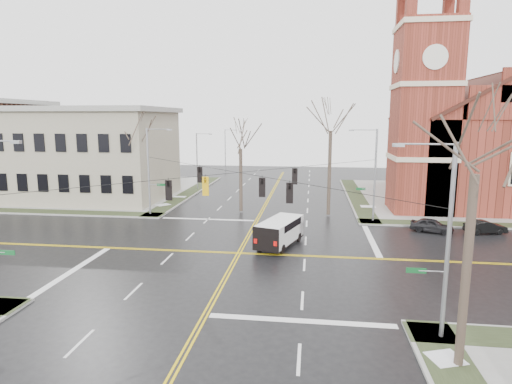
# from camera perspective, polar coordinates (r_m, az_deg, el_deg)

# --- Properties ---
(ground) EXTENTS (120.00, 120.00, 0.00)m
(ground) POSITION_cam_1_polar(r_m,az_deg,el_deg) (32.96, -2.28, -8.14)
(ground) COLOR black
(ground) RESTS_ON ground
(sidewalks) EXTENTS (80.00, 80.00, 0.17)m
(sidewalks) POSITION_cam_1_polar(r_m,az_deg,el_deg) (32.93, -2.28, -8.02)
(sidewalks) COLOR gray
(sidewalks) RESTS_ON ground
(road_markings) EXTENTS (100.00, 100.00, 0.01)m
(road_markings) POSITION_cam_1_polar(r_m,az_deg,el_deg) (32.95, -2.28, -8.13)
(road_markings) COLOR gold
(road_markings) RESTS_ON ground
(church) EXTENTS (24.28, 27.48, 27.50)m
(church) POSITION_cam_1_polar(r_m,az_deg,el_deg) (58.99, 26.89, 7.10)
(church) COLOR maroon
(church) RESTS_ON ground
(civic_building_a) EXTENTS (18.00, 14.00, 11.00)m
(civic_building_a) POSITION_cam_1_polar(r_m,az_deg,el_deg) (57.96, -20.80, 4.57)
(civic_building_a) COLOR gray
(civic_building_a) RESTS_ON ground
(signal_pole_ne) EXTENTS (2.75, 0.22, 9.00)m
(signal_pole_ne) POSITION_cam_1_polar(r_m,az_deg,el_deg) (43.12, 15.37, 2.53)
(signal_pole_ne) COLOR gray
(signal_pole_ne) RESTS_ON ground
(signal_pole_nw) EXTENTS (2.75, 0.22, 9.00)m
(signal_pole_nw) POSITION_cam_1_polar(r_m,az_deg,el_deg) (45.85, -13.95, 3.01)
(signal_pole_nw) COLOR gray
(signal_pole_nw) RESTS_ON ground
(signal_pole_se) EXTENTS (2.75, 0.22, 9.00)m
(signal_pole_se) POSITION_cam_1_polar(r_m,az_deg,el_deg) (20.95, 23.86, -5.44)
(signal_pole_se) COLOR gray
(signal_pole_se) RESTS_ON ground
(span_wires) EXTENTS (23.02, 23.02, 0.03)m
(span_wires) POSITION_cam_1_polar(r_m,az_deg,el_deg) (31.60, -2.36, 2.61)
(span_wires) COLOR black
(span_wires) RESTS_ON ground
(traffic_signals) EXTENTS (8.21, 8.26, 1.30)m
(traffic_signals) POSITION_cam_1_polar(r_m,az_deg,el_deg) (31.05, -2.56, 1.09)
(traffic_signals) COLOR black
(traffic_signals) RESTS_ON ground
(streetlight_north_a) EXTENTS (2.30, 0.20, 8.00)m
(streetlight_north_a) POSITION_cam_1_polar(r_m,az_deg,el_deg) (61.29, -7.74, 4.40)
(streetlight_north_a) COLOR gray
(streetlight_north_a) RESTS_ON ground
(streetlight_north_b) EXTENTS (2.30, 0.20, 8.00)m
(streetlight_north_b) POSITION_cam_1_polar(r_m,az_deg,el_deg) (80.70, -4.03, 5.75)
(streetlight_north_b) COLOR gray
(streetlight_north_b) RESTS_ON ground
(cargo_van) EXTENTS (3.78, 5.95, 2.12)m
(cargo_van) POSITION_cam_1_polar(r_m,az_deg,el_deg) (34.66, 3.31, -5.09)
(cargo_van) COLOR white
(cargo_van) RESTS_ON ground
(parked_car_a) EXTENTS (3.97, 2.79, 1.25)m
(parked_car_a) POSITION_cam_1_polar(r_m,az_deg,el_deg) (41.73, 22.40, -4.14)
(parked_car_a) COLOR black
(parked_car_a) RESTS_ON ground
(parked_car_b) EXTENTS (3.75, 1.93, 1.18)m
(parked_car_b) POSITION_cam_1_polar(r_m,az_deg,el_deg) (43.30, 28.26, -4.14)
(parked_car_b) COLOR black
(parked_car_b) RESTS_ON ground
(tree_nw_far) EXTENTS (4.00, 4.00, 11.28)m
(tree_nw_far) POSITION_cam_1_polar(r_m,az_deg,el_deg) (48.71, -15.65, 7.12)
(tree_nw_far) COLOR #3A2D25
(tree_nw_far) RESTS_ON ground
(tree_nw_near) EXTENTS (4.00, 4.00, 10.14)m
(tree_nw_near) POSITION_cam_1_polar(r_m,az_deg,el_deg) (45.82, -2.07, 6.30)
(tree_nw_near) COLOR #3A2D25
(tree_nw_near) RESTS_ON ground
(tree_ne) EXTENTS (4.00, 4.00, 13.10)m
(tree_ne) POSITION_cam_1_polar(r_m,az_deg,el_deg) (44.61, 9.94, 8.78)
(tree_ne) COLOR #3A2D25
(tree_ne) RESTS_ON ground
(tree_se) EXTENTS (4.00, 4.00, 11.85)m
(tree_se) POSITION_cam_1_polar(r_m,az_deg,el_deg) (18.24, 27.29, 3.74)
(tree_se) COLOR #3A2D25
(tree_se) RESTS_ON ground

